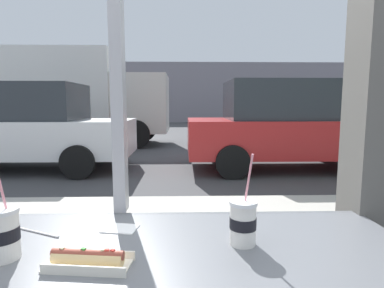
% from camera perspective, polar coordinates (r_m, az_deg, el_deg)
% --- Properties ---
extents(ground_plane, '(60.00, 60.00, 0.00)m').
position_cam_1_polar(ground_plane, '(9.34, -3.15, -1.32)').
color(ground_plane, '#424244').
extents(sidewalk_strip, '(16.00, 2.80, 0.12)m').
position_cam_1_polar(sidewalk_strip, '(3.14, -6.58, -17.78)').
color(sidewalk_strip, '#B2ADA3').
rests_on(sidewalk_strip, ground).
extents(building_facade_far, '(28.00, 1.20, 4.50)m').
position_cam_1_polar(building_facade_far, '(24.56, -2.18, 9.23)').
color(building_facade_far, gray).
rests_on(building_facade_far, ground).
extents(soda_cup_left, '(0.09, 0.09, 0.30)m').
position_cam_1_polar(soda_cup_left, '(1.05, 9.19, -13.72)').
color(soda_cup_left, silver).
rests_on(soda_cup_left, window_counter).
extents(soda_cup_right, '(0.10, 0.10, 0.31)m').
position_cam_1_polar(soda_cup_right, '(1.10, -31.12, -13.61)').
color(soda_cup_right, white).
rests_on(soda_cup_right, window_counter).
extents(hotdog_tray_near, '(0.24, 0.12, 0.05)m').
position_cam_1_polar(hotdog_tray_near, '(0.97, -18.05, -19.18)').
color(hotdog_tray_near, silver).
rests_on(hotdog_tray_near, window_counter).
extents(loose_straw, '(0.17, 0.09, 0.01)m').
position_cam_1_polar(loose_straw, '(1.27, -25.99, -14.15)').
color(loose_straw, white).
rests_on(loose_straw, window_counter).
extents(napkin_wrapper, '(0.13, 0.11, 0.00)m').
position_cam_1_polar(napkin_wrapper, '(1.21, -12.83, -14.66)').
color(napkin_wrapper, white).
rests_on(napkin_wrapper, window_counter).
extents(parked_car_white, '(4.42, 1.90, 1.80)m').
position_cam_1_polar(parked_car_white, '(7.45, -28.03, 2.66)').
color(parked_car_white, silver).
rests_on(parked_car_white, ground).
extents(parked_car_red, '(4.25, 2.04, 1.86)m').
position_cam_1_polar(parked_car_red, '(7.01, 16.47, 3.17)').
color(parked_car_red, red).
rests_on(parked_car_red, ground).
extents(box_truck, '(6.21, 2.44, 3.13)m').
position_cam_1_polar(box_truck, '(11.51, -21.21, 8.18)').
color(box_truck, silver).
rests_on(box_truck, ground).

